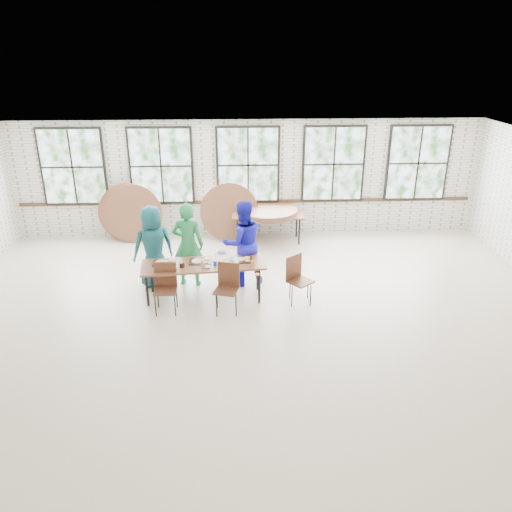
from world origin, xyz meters
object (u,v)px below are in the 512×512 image
(chair_near_right, at_px, (227,283))
(storage_table, at_px, (268,216))
(dining_table, at_px, (203,266))
(chair_near_left, at_px, (166,283))

(chair_near_right, distance_m, storage_table, 3.75)
(dining_table, height_order, chair_near_right, chair_near_right)
(chair_near_right, bearing_deg, storage_table, 90.45)
(storage_table, bearing_deg, dining_table, -113.59)
(chair_near_left, distance_m, storage_table, 4.15)
(dining_table, xyz_separation_m, storage_table, (1.49, 3.07, -0.00))
(chair_near_left, relative_size, chair_near_right, 1.00)
(chair_near_right, bearing_deg, chair_near_left, -167.08)
(dining_table, height_order, storage_table, same)
(chair_near_left, distance_m, chair_near_right, 1.16)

